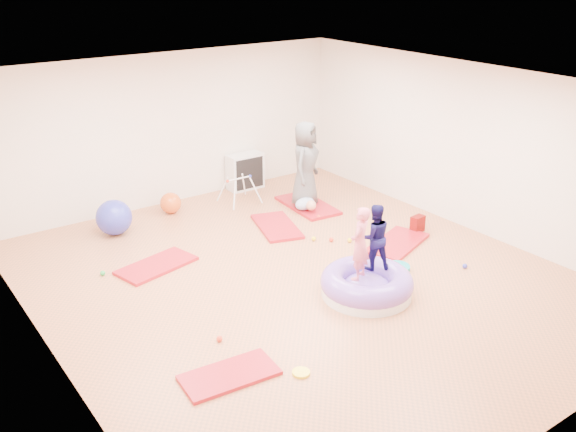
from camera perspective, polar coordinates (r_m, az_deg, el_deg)
room at (r=8.81m, az=1.14°, el=2.41°), size 7.01×8.01×2.81m
gym_mat_front_left at (r=7.42m, az=-5.23°, el=-13.90°), size 1.12×0.64×0.04m
gym_mat_mid_left at (r=9.92m, az=-11.61°, el=-4.34°), size 1.29×0.85×0.05m
gym_mat_center_back at (r=11.09m, az=-1.00°, el=-0.93°), size 0.94×1.34×0.05m
gym_mat_right at (r=10.60m, az=9.68°, el=-2.41°), size 1.36×1.00×0.05m
gym_mat_rear_right at (r=12.02m, az=1.75°, el=0.96°), size 0.79×1.40×0.06m
inflatable_cushion at (r=8.97m, az=7.01°, el=-6.09°), size 1.29×1.29×0.41m
child_pink at (r=8.54m, az=6.42°, el=-2.14°), size 0.45×0.39×1.03m
child_navy at (r=8.85m, az=7.69°, el=-1.56°), size 0.57×0.52×0.95m
adult_caregiver at (r=11.73m, az=1.53°, el=4.66°), size 0.92×0.85×1.58m
infant at (r=11.67m, az=1.64°, el=1.06°), size 0.40×0.40×0.23m
ball_pit_balls at (r=10.02m, az=1.47°, el=-3.49°), size 4.59×3.04×0.08m
exercise_ball_blue at (r=11.13m, az=-15.21°, el=-0.13°), size 0.60×0.60×0.60m
exercise_ball_orange at (r=11.86m, az=-10.39°, el=1.15°), size 0.38×0.38×0.38m
infant_play_gym at (r=12.11m, az=-4.36°, el=2.65°), size 0.66×0.63×0.51m
cube_shelf at (r=12.89m, az=-3.82°, el=3.98°), size 0.72×0.35×0.72m
balance_disc at (r=9.75m, az=9.68°, el=-4.58°), size 0.38×0.38×0.08m
backpack at (r=11.12m, az=11.44°, el=-0.69°), size 0.26×0.18×0.28m
yellow_toy at (r=7.44m, az=1.17°, el=-13.75°), size 0.21×0.21×0.03m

